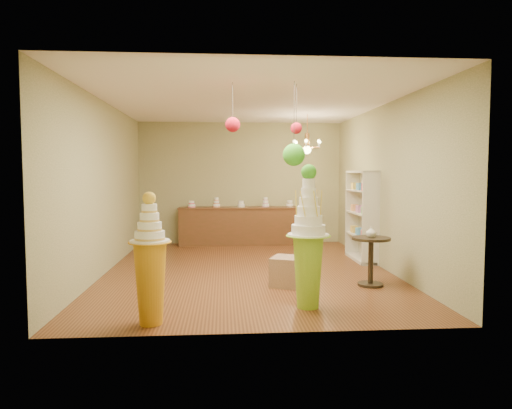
{
  "coord_description": "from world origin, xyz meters",
  "views": [
    {
      "loc": [
        -0.44,
        -8.13,
        1.76
      ],
      "look_at": [
        0.15,
        0.0,
        1.19
      ],
      "focal_mm": 32.0,
      "sensor_mm": 36.0,
      "label": 1
    }
  ],
  "objects": [
    {
      "name": "wall_back",
      "position": [
        0.0,
        3.25,
        1.5
      ],
      "size": [
        5.0,
        0.04,
        3.0
      ],
      "primitive_type": "cube",
      "color": "#989768",
      "rests_on": "ground"
    },
    {
      "name": "pedestal_orange",
      "position": [
        -1.28,
        -2.85,
        0.62
      ],
      "size": [
        0.6,
        0.6,
        1.54
      ],
      "rotation": [
        0.0,
        0.0,
        0.43
      ],
      "color": "orange",
      "rests_on": "floor"
    },
    {
      "name": "wall_right",
      "position": [
        2.5,
        0.0,
        1.5
      ],
      "size": [
        0.04,
        6.5,
        3.0
      ],
      "primitive_type": "cube",
      "color": "#989768",
      "rests_on": "ground"
    },
    {
      "name": "sideboard",
      "position": [
        0.0,
        2.97,
        0.48
      ],
      "size": [
        3.04,
        0.54,
        1.16
      ],
      "color": "#59341C",
      "rests_on": "floor"
    },
    {
      "name": "pedestal_green",
      "position": [
        0.66,
        -2.34,
        0.74
      ],
      "size": [
        0.6,
        0.6,
        1.87
      ],
      "rotation": [
        0.0,
        0.0,
        -0.13
      ],
      "color": "#8FC72C",
      "rests_on": "floor"
    },
    {
      "name": "burlap_riser",
      "position": [
        0.58,
        -1.18,
        0.23
      ],
      "size": [
        0.65,
        0.65,
        0.45
      ],
      "primitive_type": "cube",
      "rotation": [
        0.0,
        0.0,
        -0.41
      ],
      "color": "#926E50",
      "rests_on": "floor"
    },
    {
      "name": "pom_red_right",
      "position": [
        0.6,
        -1.7,
        2.39
      ],
      "size": [
        0.16,
        0.16,
        0.69
      ],
      "color": "#3C352B",
      "rests_on": "ceiling"
    },
    {
      "name": "wall_front",
      "position": [
        0.0,
        -3.25,
        1.5
      ],
      "size": [
        5.0,
        0.04,
        3.0
      ],
      "primitive_type": "cube",
      "color": "#989768",
      "rests_on": "ground"
    },
    {
      "name": "chandelier",
      "position": [
        1.36,
        1.57,
        2.3
      ],
      "size": [
        0.82,
        0.82,
        0.85
      ],
      "rotation": [
        0.0,
        0.0,
        0.27
      ],
      "color": "#DE984E",
      "rests_on": "ceiling"
    },
    {
      "name": "vase",
      "position": [
        1.85,
        -1.27,
        0.84
      ],
      "size": [
        0.19,
        0.19,
        0.17
      ],
      "primitive_type": "imported",
      "rotation": [
        0.0,
        0.0,
        -0.2
      ],
      "color": "beige",
      "rests_on": "round_table"
    },
    {
      "name": "round_table",
      "position": [
        1.85,
        -1.27,
        0.49
      ],
      "size": [
        0.78,
        0.78,
        0.76
      ],
      "rotation": [
        0.0,
        0.0,
        0.42
      ],
      "color": "black",
      "rests_on": "floor"
    },
    {
      "name": "pom_red_left",
      "position": [
        -0.3,
        -1.78,
        2.42
      ],
      "size": [
        0.2,
        0.2,
        0.68
      ],
      "color": "#3C352B",
      "rests_on": "ceiling"
    },
    {
      "name": "pom_green_mid",
      "position": [
        0.53,
        -1.92,
        2.0
      ],
      "size": [
        0.31,
        0.31,
        1.15
      ],
      "color": "#3C352B",
      "rests_on": "ceiling"
    },
    {
      "name": "shelving_unit",
      "position": [
        2.34,
        0.8,
        0.9
      ],
      "size": [
        0.33,
        1.2,
        1.8
      ],
      "color": "beige",
      "rests_on": "floor"
    },
    {
      "name": "ceiling",
      "position": [
        0.0,
        0.0,
        3.0
      ],
      "size": [
        6.5,
        6.5,
        0.0
      ],
      "primitive_type": "plane",
      "rotation": [
        3.14,
        0.0,
        0.0
      ],
      "color": "white",
      "rests_on": "ground"
    },
    {
      "name": "wall_left",
      "position": [
        -2.5,
        0.0,
        1.5
      ],
      "size": [
        0.04,
        6.5,
        3.0
      ],
      "primitive_type": "cube",
      "color": "#989768",
      "rests_on": "ground"
    },
    {
      "name": "floor",
      "position": [
        0.0,
        0.0,
        0.0
      ],
      "size": [
        6.5,
        6.5,
        0.0
      ],
      "primitive_type": "plane",
      "color": "brown",
      "rests_on": "ground"
    }
  ]
}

